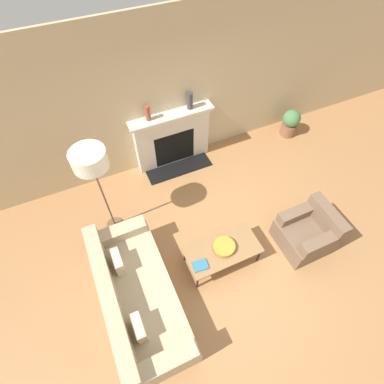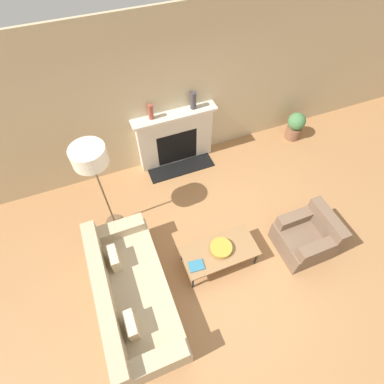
% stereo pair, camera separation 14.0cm
% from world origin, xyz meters
% --- Properties ---
extents(ground_plane, '(18.00, 18.00, 0.00)m').
position_xyz_m(ground_plane, '(0.00, 0.00, 0.00)').
color(ground_plane, '#A87547').
extents(wall_back, '(18.00, 0.06, 2.90)m').
position_xyz_m(wall_back, '(0.00, 2.70, 1.45)').
color(wall_back, '#C6B289').
rests_on(wall_back, ground_plane).
extents(fireplace, '(1.58, 0.59, 1.18)m').
position_xyz_m(fireplace, '(-0.04, 2.55, 0.57)').
color(fireplace, beige).
rests_on(fireplace, ground_plane).
extents(couch, '(0.94, 2.15, 0.80)m').
position_xyz_m(couch, '(-1.62, 0.05, 0.30)').
color(couch, tan).
rests_on(couch, ground_plane).
extents(armchair_near, '(0.78, 0.76, 0.77)m').
position_xyz_m(armchair_near, '(1.23, -0.10, 0.30)').
color(armchair_near, brown).
rests_on(armchair_near, ground_plane).
extents(coffee_table, '(1.16, 0.57, 0.38)m').
position_xyz_m(coffee_table, '(-0.19, 0.17, 0.35)').
color(coffee_table, olive).
rests_on(coffee_table, ground_plane).
extents(bowl, '(0.34, 0.34, 0.08)m').
position_xyz_m(bowl, '(-0.16, 0.18, 0.43)').
color(bowl, '#BC8E2D').
rests_on(bowl, coffee_table).
extents(book, '(0.24, 0.19, 0.02)m').
position_xyz_m(book, '(-0.62, 0.06, 0.39)').
color(book, teal).
rests_on(book, coffee_table).
extents(floor_lamp, '(0.49, 0.49, 1.81)m').
position_xyz_m(floor_lamp, '(-1.59, 1.52, 1.60)').
color(floor_lamp, brown).
rests_on(floor_lamp, ground_plane).
extents(mantel_vase_left, '(0.09, 0.09, 0.28)m').
position_xyz_m(mantel_vase_left, '(-0.46, 2.57, 1.32)').
color(mantel_vase_left, brown).
rests_on(mantel_vase_left, fireplace).
extents(mantel_vase_center_left, '(0.11, 0.11, 0.31)m').
position_xyz_m(mantel_vase_center_left, '(0.33, 2.57, 1.33)').
color(mantel_vase_center_left, '#3D383D').
rests_on(mantel_vase_center_left, fireplace).
extents(potted_plant, '(0.37, 0.37, 0.62)m').
position_xyz_m(potted_plant, '(2.56, 2.26, 0.33)').
color(potted_plant, brown).
rests_on(potted_plant, ground_plane).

